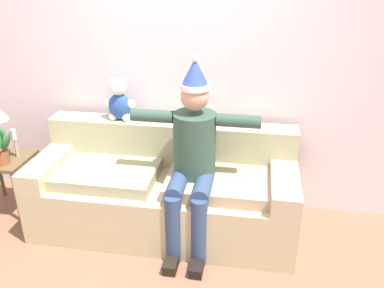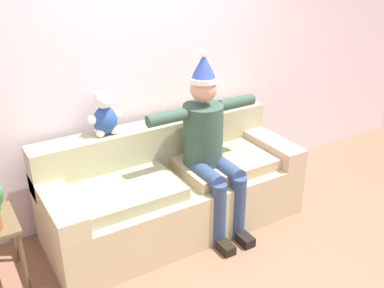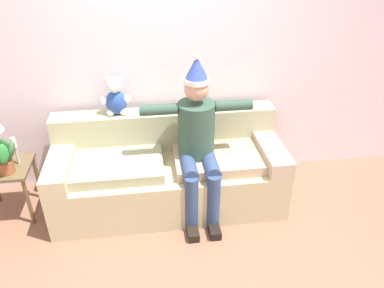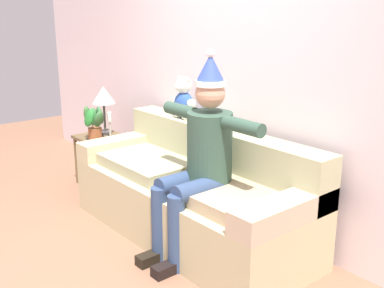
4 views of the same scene
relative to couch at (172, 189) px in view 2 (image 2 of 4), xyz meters
name	(u,v)px [view 2 (image 2 of 4)]	position (x,y,z in m)	size (l,w,h in m)	color
back_wall	(141,64)	(0.00, 0.52, 1.00)	(7.00, 0.10, 2.70)	silver
couch	(172,189)	(0.00, 0.00, 0.00)	(2.22, 0.88, 0.88)	#C0B386
person_seated	(209,143)	(0.27, -0.16, 0.45)	(1.02, 0.77, 1.56)	#324E3F
teddy_bear	(105,115)	(-0.46, 0.27, 0.70)	(0.29, 0.17, 0.38)	#2B4EA0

